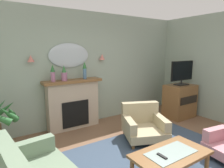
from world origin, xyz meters
name	(u,v)px	position (x,y,z in m)	size (l,w,h in m)	color
wall_back	(90,68)	(0.00, 2.58, 1.38)	(6.43, 0.10, 2.75)	#93A393
patterned_rug	(158,163)	(0.00, 0.20, 0.01)	(3.20, 2.40, 0.01)	#38475B
fireplace	(73,105)	(-0.57, 2.36, 0.57)	(1.36, 0.36, 1.16)	tan
mantel_vase_left	(53,73)	(-1.02, 2.33, 1.35)	(0.10, 0.10, 0.37)	#9E6084
mantel_vase_centre	(64,74)	(-0.77, 2.33, 1.31)	(0.13, 0.13, 0.35)	#9E6084
mantel_vase_right	(85,69)	(-0.27, 2.33, 1.38)	(0.10, 0.10, 0.41)	#4C7093
wall_mirror	(69,55)	(-0.57, 2.50, 1.71)	(0.96, 0.06, 0.56)	#B2BCC6
wall_sconce_left	(31,59)	(-1.42, 2.45, 1.66)	(0.14, 0.14, 0.14)	#D17066
wall_sconce_right	(102,57)	(0.28, 2.45, 1.66)	(0.14, 0.14, 0.14)	#D17066
coffee_table	(171,157)	(-0.19, -0.20, 0.38)	(1.10, 0.60, 0.45)	brown
tv_remote	(162,156)	(-0.38, -0.21, 0.45)	(0.04, 0.16, 0.02)	black
armchair_by_coffee_table	(143,124)	(0.44, 1.04, 0.31)	(1.06, 1.07, 0.71)	tan
tv_cabinet	(180,101)	(2.17, 1.47, 0.45)	(0.80, 0.57, 0.90)	brown
tv_flatscreen	(182,72)	(2.17, 1.45, 1.25)	(0.84, 0.24, 0.65)	black
potted_plant_corner_palm	(0,127)	(-2.11, 1.83, 0.54)	(0.67, 0.66, 1.01)	brown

